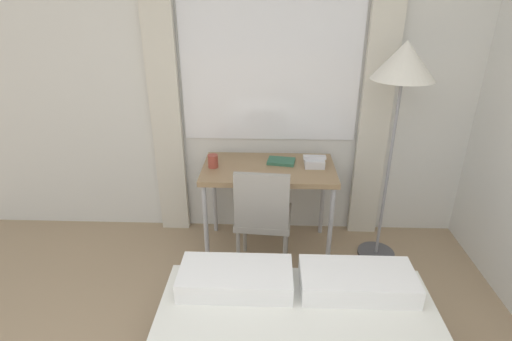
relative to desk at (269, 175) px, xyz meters
name	(u,v)px	position (x,y,z in m)	size (l,w,h in m)	color
wall_back_with_window	(243,77)	(-0.22, 0.36, 0.68)	(4.79, 0.13, 2.70)	silver
desk	(269,175)	(0.00, 0.00, 0.00)	(1.02, 0.58, 0.74)	#937551
desk_chair	(263,214)	(-0.04, -0.31, -0.17)	(0.43, 0.43, 0.88)	gray
standing_lamp	(403,74)	(0.89, -0.07, 0.80)	(0.43, 0.43, 1.69)	#4C4C51
telephone	(314,162)	(0.35, 0.03, 0.11)	(0.17, 0.15, 0.08)	silver
book	(281,161)	(0.10, 0.09, 0.08)	(0.23, 0.18, 0.02)	#33664C
mug	(213,161)	(-0.43, -0.02, 0.12)	(0.08, 0.08, 0.10)	#993F33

